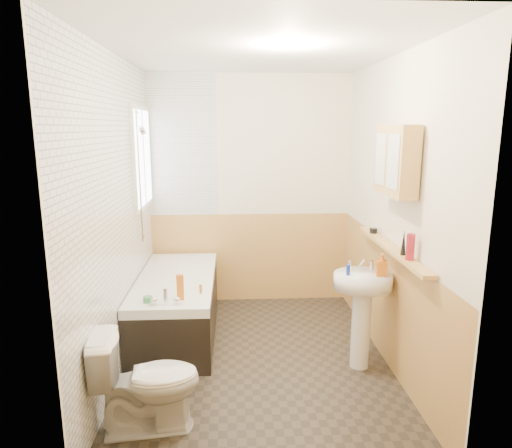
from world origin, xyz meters
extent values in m
plane|color=black|center=(0.00, 0.00, 0.00)|extent=(2.80, 2.80, 0.00)
plane|color=white|center=(0.00, 0.00, 2.50)|extent=(2.80, 2.80, 0.00)
cube|color=#F3E9C9|center=(0.00, 1.41, 1.25)|extent=(2.20, 0.02, 2.50)
cube|color=#F3E9C9|center=(0.00, -1.41, 1.25)|extent=(2.20, 0.02, 2.50)
cube|color=#F3E9C9|center=(-1.11, 0.00, 1.25)|extent=(0.02, 2.80, 2.50)
cube|color=#F3E9C9|center=(1.11, 0.00, 1.25)|extent=(0.02, 2.80, 2.50)
cube|color=tan|center=(1.09, 0.00, 0.50)|extent=(0.01, 2.80, 1.00)
cube|color=tan|center=(0.00, -1.39, 0.50)|extent=(2.20, 0.01, 1.00)
cube|color=tan|center=(0.00, 1.39, 0.50)|extent=(2.20, 0.01, 1.00)
cube|color=white|center=(-1.09, 0.00, 1.25)|extent=(0.01, 2.80, 2.50)
cube|color=white|center=(-0.73, 1.39, 1.75)|extent=(0.75, 0.01, 1.50)
cube|color=white|center=(-1.07, 0.95, 1.65)|extent=(0.03, 0.79, 0.99)
cube|color=white|center=(-1.05, 0.95, 1.65)|extent=(0.01, 0.70, 0.90)
cube|color=white|center=(-1.05, 0.95, 1.65)|extent=(0.01, 0.04, 0.90)
cube|color=black|center=(-0.73, 0.54, 0.25)|extent=(0.70, 1.59, 0.49)
cube|color=white|center=(-0.73, 0.54, 0.53)|extent=(0.70, 1.59, 0.08)
cube|color=white|center=(-0.73, 0.54, 0.52)|extent=(0.56, 1.45, 0.04)
cylinder|color=silver|center=(-0.73, -0.16, 0.64)|extent=(0.04, 0.04, 0.14)
sphere|color=silver|center=(-0.82, -0.16, 0.61)|extent=(0.06, 0.06, 0.06)
sphere|color=silver|center=(-0.64, -0.16, 0.61)|extent=(0.06, 0.06, 0.06)
cylinder|color=silver|center=(-1.05, 0.66, 1.50)|extent=(0.02, 0.02, 1.24)
cylinder|color=silver|center=(-1.05, 0.66, 0.93)|extent=(0.05, 0.05, 0.02)
cylinder|color=silver|center=(-1.05, 0.66, 2.07)|extent=(0.05, 0.05, 0.02)
cylinder|color=silver|center=(-1.00, 0.66, 1.92)|extent=(0.07, 0.08, 0.09)
imported|color=white|center=(-0.76, -0.87, 0.33)|extent=(0.72, 0.46, 0.67)
cylinder|color=white|center=(0.84, -0.16, 0.33)|extent=(0.15, 0.15, 0.65)
ellipsoid|color=white|center=(0.84, -0.16, 0.74)|extent=(0.47, 0.38, 0.13)
cylinder|color=silver|center=(0.75, -0.07, 0.84)|extent=(0.03, 0.03, 0.08)
cylinder|color=silver|center=(0.93, -0.07, 0.84)|extent=(0.03, 0.03, 0.08)
cylinder|color=silver|center=(0.84, -0.09, 0.87)|extent=(0.02, 0.11, 0.09)
cube|color=tan|center=(1.04, -0.19, 1.02)|extent=(0.10, 1.44, 0.03)
cube|color=tan|center=(1.02, -0.25, 1.70)|extent=(0.14, 0.57, 0.51)
cube|color=silver|center=(0.94, -0.39, 1.70)|extent=(0.01, 0.22, 0.39)
cube|color=silver|center=(0.94, -0.11, 1.70)|extent=(0.01, 0.22, 0.39)
cylinder|color=maroon|center=(1.04, -0.56, 1.13)|extent=(0.07, 0.07, 0.19)
cone|color=black|center=(1.04, -0.43, 1.13)|extent=(0.04, 0.04, 0.19)
cylinder|color=black|center=(1.04, 0.27, 1.05)|extent=(0.07, 0.07, 0.04)
imported|color=orange|center=(0.96, -0.23, 0.85)|extent=(0.12, 0.19, 0.08)
cylinder|color=#19339E|center=(0.70, -0.20, 0.85)|extent=(0.04, 0.04, 0.09)
cube|color=orange|center=(-0.62, -0.05, 0.68)|extent=(0.06, 0.04, 0.21)
cylinder|color=#388447|center=(-0.88, -0.09, 0.59)|extent=(0.09, 0.09, 0.05)
cylinder|color=orange|center=(-0.47, 0.08, 0.61)|extent=(0.03, 0.03, 0.08)
camera|label=1|loc=(-0.20, -3.57, 1.94)|focal=32.00mm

